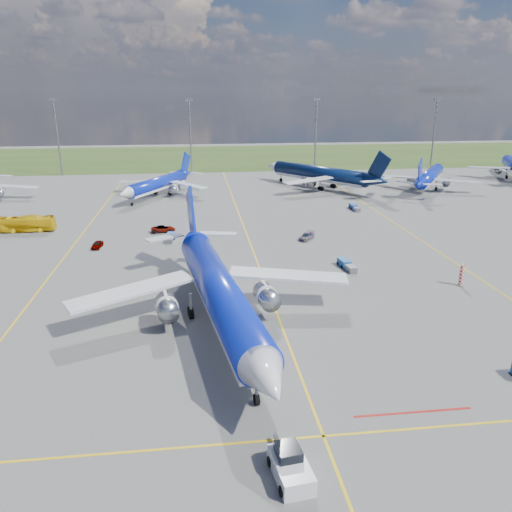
{
  "coord_description": "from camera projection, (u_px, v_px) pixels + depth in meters",
  "views": [
    {
      "loc": [
        -8.94,
        -50.83,
        25.01
      ],
      "look_at": [
        -1.3,
        11.92,
        4.0
      ],
      "focal_mm": 35.0,
      "sensor_mm": 36.0,
      "label": 1
    }
  ],
  "objects": [
    {
      "name": "grass_strip",
      "position": [
        217.0,
        157.0,
        198.09
      ],
      "size": [
        400.0,
        80.0,
        0.01
      ],
      "primitive_type": "cube",
      "color": "#2D4719",
      "rests_on": "ground"
    },
    {
      "name": "baggage_tug_e",
      "position": [
        355.0,
        208.0,
        109.82
      ],
      "size": [
        1.38,
        4.79,
        1.07
      ],
      "rotation": [
        0.0,
        0.0,
        -0.01
      ],
      "color": "navy",
      "rests_on": "ground"
    },
    {
      "name": "floodlight_masts",
      "position": [
        254.0,
        132.0,
        157.6
      ],
      "size": [
        202.2,
        0.5,
        22.7
      ],
      "color": "slate",
      "rests_on": "ground"
    },
    {
      "name": "baggage_tug_c",
      "position": [
        170.0,
        237.0,
        87.57
      ],
      "size": [
        1.57,
        4.63,
        1.02
      ],
      "rotation": [
        0.0,
        0.0,
        -0.08
      ],
      "color": "#1B57A7",
      "rests_on": "ground"
    },
    {
      "name": "service_car_c",
      "position": [
        307.0,
        236.0,
        87.95
      ],
      "size": [
        3.8,
        4.33,
        1.2
      ],
      "primitive_type": "imported",
      "rotation": [
        0.0,
        0.0,
        -0.63
      ],
      "color": "#999999",
      "rests_on": "ground"
    },
    {
      "name": "bg_jet_nnw",
      "position": [
        158.0,
        196.0,
        124.01
      ],
      "size": [
        39.25,
        42.79,
        9.05
      ],
      "primitive_type": null,
      "rotation": [
        0.0,
        0.0,
        -0.48
      ],
      "color": "#0C22B4",
      "rests_on": "ground"
    },
    {
      "name": "service_car_b",
      "position": [
        163.0,
        229.0,
        92.54
      ],
      "size": [
        4.68,
        2.62,
        1.24
      ],
      "primitive_type": "imported",
      "rotation": [
        0.0,
        0.0,
        1.7
      ],
      "color": "#999999",
      "rests_on": "ground"
    },
    {
      "name": "ground",
      "position": [
        280.0,
        322.0,
        56.79
      ],
      "size": [
        400.0,
        400.0,
        0.0
      ],
      "primitive_type": "plane",
      "color": "#595957",
      "rests_on": "ground"
    },
    {
      "name": "bg_jet_ne",
      "position": [
        428.0,
        188.0,
        134.08
      ],
      "size": [
        43.79,
        46.06,
        9.61
      ],
      "primitive_type": null,
      "rotation": [
        0.0,
        0.0,
        2.54
      ],
      "color": "#0C22B4",
      "rests_on": "ground"
    },
    {
      "name": "main_airliner",
      "position": [
        220.0,
        326.0,
        55.76
      ],
      "size": [
        41.31,
        50.48,
        12.0
      ],
      "primitive_type": null,
      "rotation": [
        0.0,
        0.0,
        0.15
      ],
      "color": "#0C22B4",
      "rests_on": "ground"
    },
    {
      "name": "service_car_a",
      "position": [
        97.0,
        245.0,
        83.17
      ],
      "size": [
        1.81,
        3.53,
        1.15
      ],
      "primitive_type": "imported",
      "rotation": [
        0.0,
        0.0,
        -0.14
      ],
      "color": "#999999",
      "rests_on": "ground"
    },
    {
      "name": "warning_post",
      "position": [
        461.0,
        275.0,
        66.84
      ],
      "size": [
        0.5,
        0.5,
        3.0
      ],
      "primitive_type": "cylinder",
      "color": "red",
      "rests_on": "ground"
    },
    {
      "name": "taxiway_lines",
      "position": [
        253.0,
        249.0,
        82.91
      ],
      "size": [
        60.25,
        160.0,
        0.02
      ],
      "color": "yellow",
      "rests_on": "ground"
    },
    {
      "name": "apron_bus",
      "position": [
        25.0,
        224.0,
        92.64
      ],
      "size": [
        10.54,
        2.59,
        2.93
      ],
      "primitive_type": "imported",
      "rotation": [
        0.0,
        0.0,
        1.58
      ],
      "color": "yellow",
      "rests_on": "ground"
    },
    {
      "name": "bg_jet_n",
      "position": [
        319.0,
        188.0,
        134.85
      ],
      "size": [
        51.26,
        53.33,
        11.11
      ],
      "primitive_type": null,
      "rotation": [
        0.0,
        0.0,
        3.78
      ],
      "color": "#07173C",
      "rests_on": "ground"
    },
    {
      "name": "baggage_tug_w",
      "position": [
        347.0,
        265.0,
        73.76
      ],
      "size": [
        1.82,
        4.86,
        1.07
      ],
      "rotation": [
        0.0,
        0.0,
        0.12
      ],
      "color": "#1B57A3",
      "rests_on": "ground"
    },
    {
      "name": "pushback_tug",
      "position": [
        290.0,
        466.0,
        33.78
      ],
      "size": [
        2.74,
        6.05,
        2.01
      ],
      "rotation": [
        0.0,
        0.0,
        0.13
      ],
      "color": "silver",
      "rests_on": "ground"
    }
  ]
}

